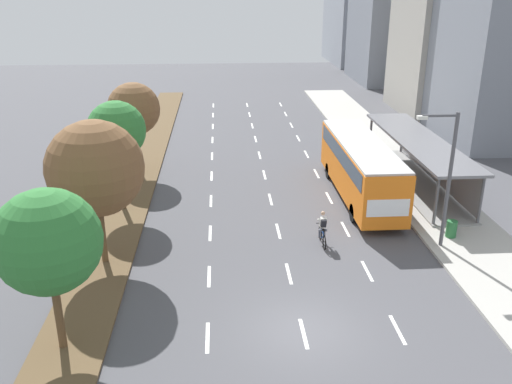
# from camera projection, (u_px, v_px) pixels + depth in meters

# --- Properties ---
(ground_plane) EXTENTS (140.00, 140.00, 0.00)m
(ground_plane) POSITION_uv_depth(u_px,v_px,m) (303.00, 330.00, 20.11)
(ground_plane) COLOR #4C4C51
(median_strip) EXTENTS (2.60, 52.00, 0.12)m
(median_strip) POSITION_uv_depth(u_px,v_px,m) (143.00, 164.00, 38.18)
(median_strip) COLOR brown
(median_strip) RESTS_ON ground
(sidewalk_right) EXTENTS (4.50, 52.00, 0.15)m
(sidewalk_right) POSITION_uv_depth(u_px,v_px,m) (389.00, 159.00, 39.28)
(sidewalk_right) COLOR #ADAAA3
(sidewalk_right) RESTS_ON ground
(lane_divider_left) EXTENTS (0.14, 45.67, 0.01)m
(lane_divider_left) POSITION_uv_depth(u_px,v_px,m) (212.00, 176.00, 36.02)
(lane_divider_left) COLOR white
(lane_divider_left) RESTS_ON ground
(lane_divider_center) EXTENTS (0.14, 45.67, 0.01)m
(lane_divider_center) POSITION_uv_depth(u_px,v_px,m) (264.00, 175.00, 36.24)
(lane_divider_center) COLOR white
(lane_divider_center) RESTS_ON ground
(lane_divider_right) EXTENTS (0.14, 45.67, 0.01)m
(lane_divider_right) POSITION_uv_depth(u_px,v_px,m) (317.00, 174.00, 36.46)
(lane_divider_right) COLOR white
(lane_divider_right) RESTS_ON ground
(bus_shelter) EXTENTS (2.90, 13.65, 2.86)m
(bus_shelter) POSITION_uv_depth(u_px,v_px,m) (421.00, 157.00, 33.77)
(bus_shelter) COLOR gray
(bus_shelter) RESTS_ON sidewalk_right
(bus) EXTENTS (2.54, 11.29, 3.37)m
(bus) POSITION_uv_depth(u_px,v_px,m) (360.00, 164.00, 31.77)
(bus) COLOR orange
(bus) RESTS_ON ground
(cyclist) EXTENTS (0.46, 1.82, 1.71)m
(cyclist) POSITION_uv_depth(u_px,v_px,m) (323.00, 230.00, 26.39)
(cyclist) COLOR black
(cyclist) RESTS_ON ground
(median_tree_nearest) EXTENTS (3.53, 3.53, 5.82)m
(median_tree_nearest) POSITION_uv_depth(u_px,v_px,m) (48.00, 242.00, 17.61)
(median_tree_nearest) COLOR brown
(median_tree_nearest) RESTS_ON median_strip
(median_tree_second) EXTENTS (4.20, 4.20, 6.53)m
(median_tree_second) POSITION_uv_depth(u_px,v_px,m) (95.00, 169.00, 23.28)
(median_tree_second) COLOR brown
(median_tree_second) RESTS_ON median_strip
(median_tree_third) EXTENTS (3.14, 3.14, 6.06)m
(median_tree_third) POSITION_uv_depth(u_px,v_px,m) (116.00, 131.00, 29.04)
(median_tree_third) COLOR brown
(median_tree_third) RESTS_ON median_strip
(median_tree_fourth) EXTENTS (3.38, 3.38, 5.94)m
(median_tree_fourth) POSITION_uv_depth(u_px,v_px,m) (134.00, 109.00, 34.92)
(median_tree_fourth) COLOR brown
(median_tree_fourth) RESTS_ON median_strip
(streetlight) EXTENTS (1.91, 0.24, 6.50)m
(streetlight) POSITION_uv_depth(u_px,v_px,m) (446.00, 172.00, 24.93)
(streetlight) COLOR #4C4C51
(streetlight) RESTS_ON sidewalk_right
(trash_bin) EXTENTS (0.52, 0.52, 0.85)m
(trash_bin) POSITION_uv_depth(u_px,v_px,m) (451.00, 229.00, 27.00)
(trash_bin) COLOR #286B38
(trash_bin) RESTS_ON sidewalk_right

